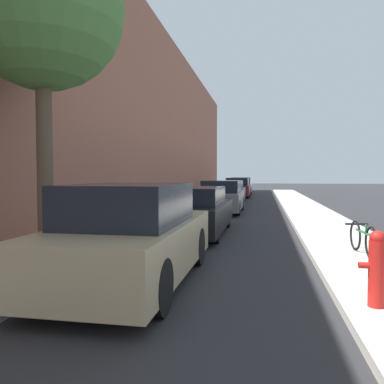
% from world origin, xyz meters
% --- Properties ---
extents(ground_plane, '(120.00, 120.00, 0.00)m').
position_xyz_m(ground_plane, '(0.00, 16.00, 0.00)').
color(ground_plane, '#28282B').
extents(sidewalk_left, '(2.00, 52.00, 0.12)m').
position_xyz_m(sidewalk_left, '(-2.90, 16.00, 0.06)').
color(sidewalk_left, '#ADA89E').
rests_on(sidewalk_left, ground).
extents(sidewalk_right, '(2.00, 52.00, 0.12)m').
position_xyz_m(sidewalk_right, '(2.90, 16.00, 0.06)').
color(sidewalk_right, '#ADA89E').
rests_on(sidewalk_right, ground).
extents(building_facade_left, '(0.70, 52.00, 8.90)m').
position_xyz_m(building_facade_left, '(-4.25, 16.00, 4.45)').
color(building_facade_left, '#9E604C').
rests_on(building_facade_left, ground).
extents(parked_car_champagne, '(1.72, 4.19, 1.52)m').
position_xyz_m(parked_car_champagne, '(-0.97, 7.38, 0.72)').
color(parked_car_champagne, black).
rests_on(parked_car_champagne, ground).
extents(parked_car_black, '(1.91, 4.62, 1.31)m').
position_xyz_m(parked_car_black, '(-1.01, 12.40, 0.64)').
color(parked_car_black, black).
rests_on(parked_car_black, ground).
extents(parked_car_grey, '(1.74, 4.36, 1.41)m').
position_xyz_m(parked_car_grey, '(-0.82, 18.64, 0.67)').
color(parked_car_grey, black).
rests_on(parked_car_grey, ground).
extents(parked_car_navy, '(1.70, 4.26, 1.32)m').
position_xyz_m(parked_car_navy, '(-0.99, 24.09, 0.64)').
color(parked_car_navy, black).
rests_on(parked_car_navy, ground).
extents(parked_car_maroon, '(1.76, 4.02, 1.43)m').
position_xyz_m(parked_car_maroon, '(-0.90, 29.93, 0.68)').
color(parked_car_maroon, black).
rests_on(parked_car_maroon, ground).
extents(parked_car_white, '(1.74, 4.09, 1.43)m').
position_xyz_m(parked_car_white, '(-0.93, 34.68, 0.68)').
color(parked_car_white, black).
rests_on(parked_car_white, ground).
extents(street_tree_near, '(2.78, 2.78, 5.77)m').
position_xyz_m(street_tree_near, '(-2.73, 7.88, 4.47)').
color(street_tree_near, brown).
rests_on(street_tree_near, sidewalk_left).
extents(fire_hydrant, '(0.40, 0.18, 0.90)m').
position_xyz_m(fire_hydrant, '(2.29, 6.56, 0.58)').
color(fire_hydrant, red).
rests_on(fire_hydrant, sidewalk_right).
extents(bicycle, '(0.44, 1.48, 0.61)m').
position_xyz_m(bicycle, '(2.87, 9.63, 0.43)').
color(bicycle, black).
rests_on(bicycle, sidewalk_right).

